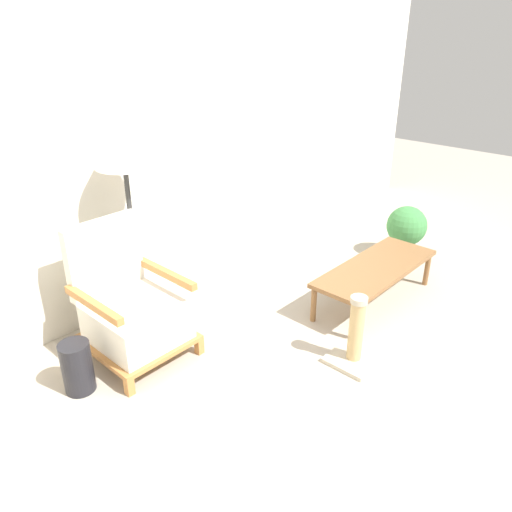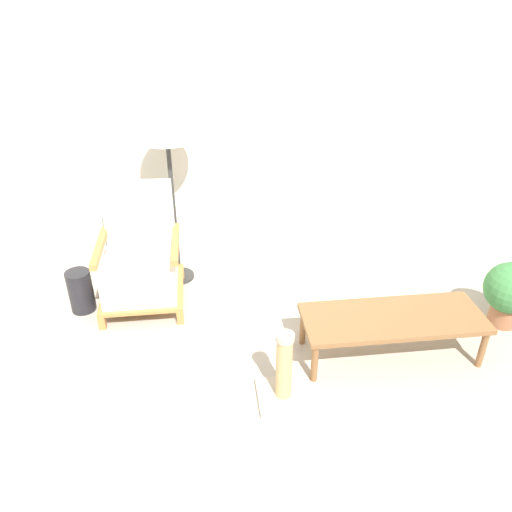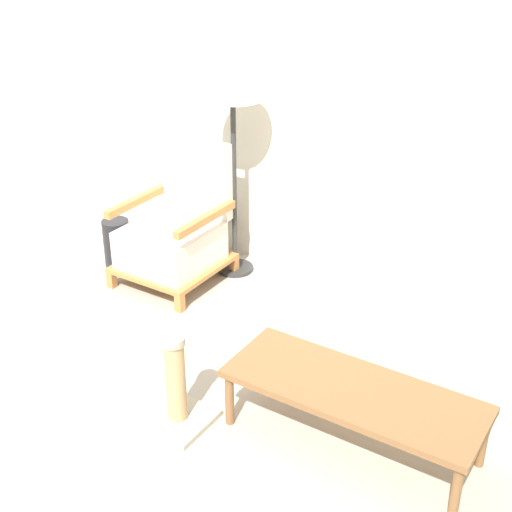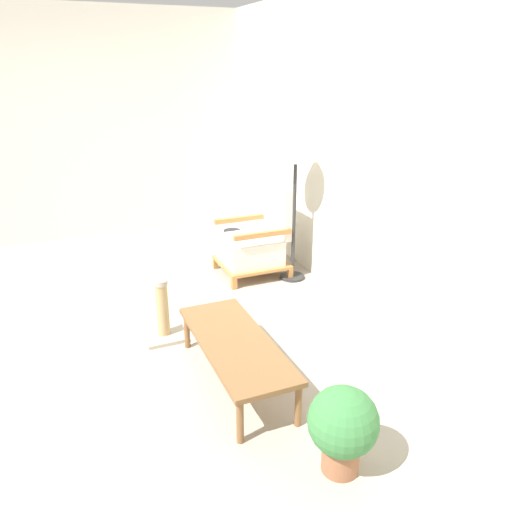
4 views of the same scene
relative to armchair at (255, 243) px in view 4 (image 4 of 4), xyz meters
name	(u,v)px [view 4 (image 4 of 4)]	position (x,y,z in m)	size (l,w,h in m)	color
ground_plane	(87,328)	(0.55, -1.76, -0.33)	(14.00, 14.00, 0.00)	#A89E8E
wall_back	(337,148)	(0.55, 0.58, 1.02)	(8.00, 0.06, 2.70)	silver
wall_left	(96,127)	(-1.93, -1.26, 1.02)	(0.06, 8.00, 2.70)	silver
armchair	(255,243)	(0.00, 0.00, 0.00)	(0.62, 0.66, 0.92)	#B2753D
floor_lamp	(296,151)	(0.27, 0.30, 0.96)	(0.39, 0.39, 1.52)	#2D2D2D
coffee_table	(235,345)	(1.72, -0.87, -0.04)	(1.21, 0.46, 0.32)	brown
vase	(232,245)	(-0.47, -0.08, -0.16)	(0.19, 0.19, 0.34)	black
potted_plant	(343,425)	(2.69, -0.63, -0.04)	(0.38, 0.38, 0.51)	#935B3D
scratching_post	(163,318)	(0.93, -1.19, -0.16)	(0.32, 0.32, 0.50)	#B2A893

